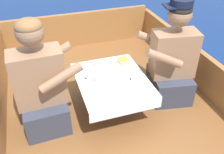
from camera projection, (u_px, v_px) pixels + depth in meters
The scene contains 19 objects.
ground_plane at pixel (113, 130), 2.51m from camera, with size 60.00×60.00×0.00m, color navy.
boat_deck at pixel (113, 121), 2.44m from camera, with size 2.03×2.95×0.26m, color brown.
gunwale_starboard at pixel (206, 75), 2.51m from camera, with size 0.06×2.95×0.40m, color #936033.
bow_coaming at pixel (79, 29), 3.36m from camera, with size 1.91×0.06×0.46m, color #936033.
cockpit_table at pixel (112, 82), 2.22m from camera, with size 0.60×0.73×0.35m.
person_port at pixel (41, 87), 2.02m from camera, with size 0.53×0.45×0.98m.
person_starboard at pixel (172, 61), 2.34m from camera, with size 0.57×0.52×0.99m.
plate_sandwich at pixel (123, 63), 2.41m from camera, with size 0.17×0.17×0.01m.
plate_bread at pixel (99, 97), 1.98m from camera, with size 0.20×0.20×0.01m.
sandwich at pixel (123, 60), 2.39m from camera, with size 0.11×0.10×0.05m.
bowl_port_near at pixel (104, 78), 2.16m from camera, with size 0.15×0.15×0.04m.
bowl_starboard_near at pixel (120, 71), 2.26m from camera, with size 0.14×0.14×0.04m.
bowl_center_far at pixel (87, 72), 2.24m from camera, with size 0.12×0.12×0.04m.
coffee_cup_port at pixel (98, 64), 2.34m from camera, with size 0.09×0.06×0.06m.
coffee_cup_starboard at pixel (118, 83), 2.10m from camera, with size 0.09×0.06×0.05m.
coffee_cup_center at pixel (136, 74), 2.21m from camera, with size 0.09×0.06×0.05m.
utensil_knife_starboard at pixel (146, 91), 2.05m from camera, with size 0.09×0.15×0.00m.
utensil_fork_starboard at pixel (89, 81), 2.16m from camera, with size 0.07×0.17×0.00m.
utensil_fork_port at pixel (131, 83), 2.14m from camera, with size 0.06×0.17×0.00m.
Camera 1 is at (-0.57, -1.67, 1.86)m, focal length 40.00 mm.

